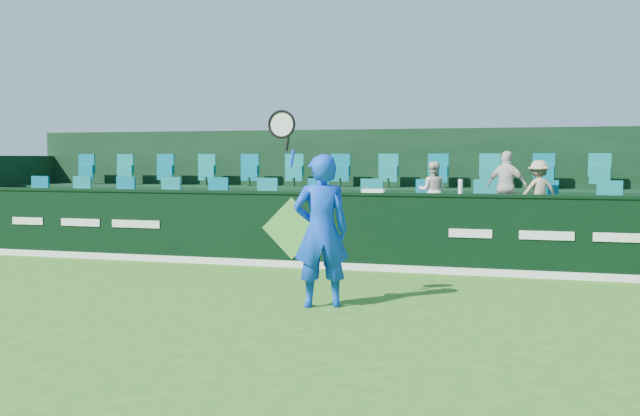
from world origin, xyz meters
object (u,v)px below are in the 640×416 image
(tennis_player, at_px, (321,230))
(drinks_bottle, at_px, (460,186))
(spectator_left, at_px, (433,191))
(spectator_right, at_px, (539,191))
(towel, at_px, (374,191))
(spectator_middle, at_px, (507,186))

(tennis_player, xyz_separation_m, drinks_bottle, (1.52, 3.18, 0.46))
(tennis_player, height_order, spectator_left, tennis_player)
(tennis_player, height_order, drinks_bottle, tennis_player)
(spectator_right, bearing_deg, towel, -0.81)
(towel, bearing_deg, spectator_right, 22.21)
(spectator_left, relative_size, spectator_right, 0.98)
(spectator_middle, xyz_separation_m, spectator_right, (0.55, 0.00, -0.08))
(spectator_middle, xyz_separation_m, towel, (-2.20, -1.12, -0.06))
(tennis_player, xyz_separation_m, spectator_left, (0.93, 4.30, 0.33))
(tennis_player, xyz_separation_m, spectator_middle, (2.25, 4.30, 0.43))
(spectator_left, bearing_deg, drinks_bottle, 115.11)
(drinks_bottle, bearing_deg, tennis_player, -115.62)
(tennis_player, xyz_separation_m, spectator_right, (2.79, 4.30, 0.34))
(spectator_right, xyz_separation_m, drinks_bottle, (-1.27, -1.12, 0.12))
(tennis_player, bearing_deg, spectator_right, 56.95)
(spectator_left, distance_m, drinks_bottle, 1.27)
(spectator_left, height_order, towel, spectator_left)
(towel, distance_m, drinks_bottle, 1.47)
(towel, bearing_deg, spectator_middle, 27.01)
(spectator_middle, xyz_separation_m, drinks_bottle, (-0.73, -1.12, 0.04))
(spectator_right, relative_size, towel, 2.90)
(spectator_right, xyz_separation_m, towel, (-2.74, -1.12, 0.03))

